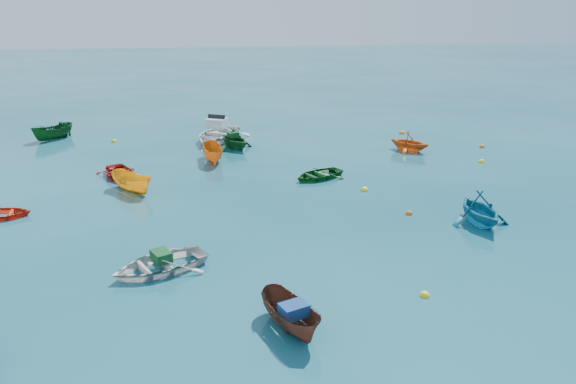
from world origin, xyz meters
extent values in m
plane|color=#0A3F4C|center=(0.00, 0.00, 0.00)|extent=(160.00, 160.00, 0.00)
imported|color=beige|center=(-5.23, -1.29, 0.00)|extent=(4.02, 3.63, 0.68)
imported|color=#512B1D|center=(-1.18, -5.37, 0.00)|extent=(1.98, 2.88, 1.04)
imported|color=#FCA916|center=(-7.25, 7.11, 0.00)|extent=(2.65, 2.75, 1.07)
imported|color=#124E1A|center=(1.93, 8.04, 0.00)|extent=(3.35, 3.04, 0.57)
imported|color=teal|center=(7.53, 1.37, 0.00)|extent=(2.58, 2.94, 1.48)
imported|color=red|center=(-12.41, 4.40, 0.00)|extent=(2.65, 2.00, 0.52)
imported|color=orange|center=(-3.43, 11.76, 0.00)|extent=(1.39, 2.94, 1.10)
imported|color=#114C1C|center=(-2.17, 14.36, 0.00)|extent=(3.27, 3.38, 1.36)
imported|color=#A3120D|center=(-8.29, 9.51, 0.00)|extent=(2.90, 3.38, 0.59)
imported|color=#D85A14|center=(8.26, 12.51, 0.00)|extent=(3.19, 3.19, 1.28)
imported|color=#0F4417|center=(-13.74, 17.99, 0.00)|extent=(2.76, 2.77, 1.10)
imported|color=silver|center=(-3.18, 16.55, 0.00)|extent=(4.97, 5.61, 1.56)
cube|color=#11471F|center=(-5.15, -1.24, 0.52)|extent=(0.83, 0.91, 0.36)
cube|color=navy|center=(-1.12, -5.50, 0.70)|extent=(0.91, 0.81, 0.36)
cube|color=#11451D|center=(-2.22, 14.45, 0.83)|extent=(0.77, 0.72, 0.30)
sphere|color=yellow|center=(3.26, -4.06, 0.00)|extent=(0.32, 0.32, 0.32)
sphere|color=#DE570C|center=(4.99, 2.67, 0.00)|extent=(0.31, 0.31, 0.31)
sphere|color=orange|center=(-8.36, 10.44, 0.00)|extent=(0.31, 0.31, 0.31)
sphere|color=yellow|center=(3.83, 5.88, 0.00)|extent=(0.37, 0.37, 0.37)
sphere|color=#F9570D|center=(12.99, 12.74, 0.00)|extent=(0.34, 0.34, 0.34)
sphere|color=yellow|center=(-9.75, 16.81, 0.00)|extent=(0.36, 0.36, 0.36)
sphere|color=orange|center=(9.17, 16.71, 0.00)|extent=(0.39, 0.39, 0.39)
sphere|color=yellow|center=(11.54, 9.71, 0.00)|extent=(0.34, 0.34, 0.34)
camera|label=1|loc=(-2.92, -18.99, 9.11)|focal=35.00mm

